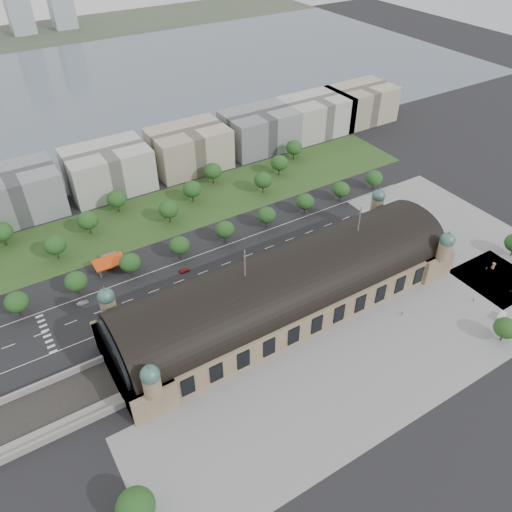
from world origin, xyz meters
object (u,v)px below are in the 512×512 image
parked_car_6 (214,296)px  advertising_column (493,266)px  parked_car_2 (165,315)px  parked_car_3 (148,315)px  parked_car_4 (135,327)px  bus_east (292,252)px  petrol_station (110,260)px  pedestrian_0 (402,314)px  traffic_car_3 (185,270)px  pedestrian_3 (511,291)px  traffic_car_6 (373,216)px  traffic_car_1 (83,303)px  parked_car_1 (145,323)px  van_south (501,317)px  bus_mid (297,248)px  traffic_car_4 (264,253)px  pedestrian_2 (486,268)px  pedestrian_1 (474,300)px  bus_west (231,268)px  parked_car_5 (218,287)px  traffic_car_2 (122,313)px  parked_car_0 (140,326)px

parked_car_6 → advertising_column: advertising_column is taller
parked_car_2 → parked_car_3: size_ratio=1.13×
parked_car_4 → bus_east: size_ratio=0.33×
petrol_station → pedestrian_0: (90.94, -94.97, -2.05)m
traffic_car_3 → pedestrian_3: 143.60m
parked_car_6 → pedestrian_3: pedestrian_3 is taller
traffic_car_6 → advertising_column: 63.34m
parked_car_3 → parked_car_6: parked_car_3 is taller
traffic_car_1 → pedestrian_0: bearing=-129.7°
parked_car_3 → pedestrian_3: pedestrian_3 is taller
petrol_station → parked_car_1: size_ratio=2.46×
parked_car_1 → van_south: bearing=26.6°
pedestrian_3 → bus_mid: bearing=-30.8°
parked_car_3 → van_south: (121.55, -77.46, 0.35)m
traffic_car_6 → traffic_car_3: bearing=-89.7°
traffic_car_4 → parked_car_6: (-33.91, -13.82, -0.12)m
bus_mid → pedestrian_2: bearing=-126.4°
parked_car_2 → pedestrian_1: pedestrian_1 is taller
van_south → pedestrian_3: van_south is taller
van_south → petrol_station: bearing=121.1°
petrol_station → parked_car_2: (7.87, -44.28, -2.21)m
traffic_car_1 → bus_east: size_ratio=0.36×
pedestrian_3 → petrol_station: bearing=-19.0°
traffic_car_6 → pedestrian_1: pedestrian_1 is taller
advertising_column → bus_west: bearing=149.2°
bus_west → pedestrian_3: size_ratio=7.11×
parked_car_4 → van_south: (128.69, -73.46, 0.40)m
traffic_car_1 → bus_west: size_ratio=0.37×
parked_car_6 → parked_car_2: bearing=-128.0°
parked_car_4 → van_south: bearing=23.0°
van_south → pedestrian_2: (21.33, 23.68, -0.17)m
parked_car_1 → parked_car_6: (31.39, 0.00, -0.12)m
parked_car_4 → bus_east: (80.87, 6.00, 1.11)m
parked_car_5 → van_south: 117.97m
traffic_car_3 → bus_east: 51.28m
pedestrian_2 → bus_mid: bearing=33.6°
traffic_car_3 → pedestrian_0: 96.72m
traffic_car_2 → parked_car_1: (5.78, -10.67, 0.02)m
parked_car_0 → bus_east: bearing=59.0°
parked_car_0 → parked_car_5: size_ratio=0.95×
traffic_car_4 → pedestrian_1: bearing=45.8°
traffic_car_2 → parked_car_0: (3.29, -10.67, 0.01)m
petrol_station → bus_mid: 87.70m
traffic_car_2 → pedestrian_1: size_ratio=3.12×
parked_car_2 → bus_east: 68.22m
bus_mid → pedestrian_3: bearing=-135.0°
traffic_car_3 → pedestrian_3: size_ratio=2.69×
traffic_car_3 → pedestrian_0: (63.84, -72.66, 0.20)m
parked_car_1 → pedestrian_3: size_ratio=3.15×
traffic_car_2 → traffic_car_3: (33.61, 11.30, -0.07)m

